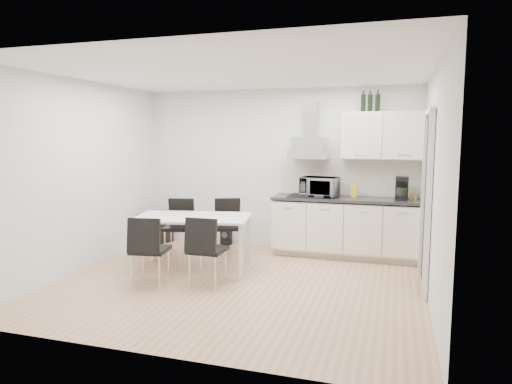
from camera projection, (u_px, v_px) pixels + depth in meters
ground at (238, 283)px, 5.74m from camera, size 4.50×4.50×0.00m
wall_back at (278, 170)px, 7.48m from camera, size 4.50×0.10×2.60m
wall_front at (155, 204)px, 3.68m from camera, size 4.50×0.10×2.60m
wall_left at (82, 176)px, 6.24m from camera, size 0.10×4.00×2.60m
wall_right at (434, 187)px, 4.92m from camera, size 0.10×4.00×2.60m
ceiling at (237, 72)px, 5.42m from camera, size 4.50×4.50×0.00m
doorway at (426, 202)px, 5.49m from camera, size 0.08×1.04×2.10m
kitchenette at (349, 203)px, 6.94m from camera, size 2.22×0.64×2.52m
dining_table at (192, 221)px, 6.26m from camera, size 1.70×1.17×0.75m
chair_far_left at (179, 228)px, 6.98m from camera, size 0.53×0.58×0.88m
chair_far_right at (228, 228)px, 7.02m from camera, size 0.60×0.63×0.88m
chair_near_left at (150, 251)px, 5.62m from camera, size 0.51×0.56×0.88m
chair_near_right at (208, 251)px, 5.62m from camera, size 0.44×0.50×0.88m
guitar_amp at (153, 228)px, 7.82m from camera, size 0.50×0.71×0.54m
floor_speaker at (226, 236)px, 7.78m from camera, size 0.18×0.17×0.29m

